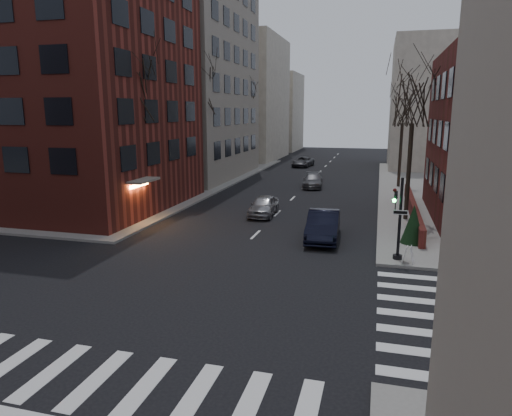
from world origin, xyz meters
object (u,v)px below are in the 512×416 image
at_px(tree_left_c, 246,104).
at_px(streetlamp_near, 192,148).
at_px(car_lane_silver, 264,206).
at_px(evergreen_shrub, 413,224).
at_px(tree_left_b, 202,92).
at_px(tree_right_b, 403,107).
at_px(traffic_signal, 398,224).
at_px(car_lane_far, 303,162).
at_px(streetlamp_far, 255,136).
at_px(tree_right_a, 414,98).
at_px(car_lane_gray, 313,181).
at_px(tree_left_a, 133,91).
at_px(parked_sedan, 323,225).
at_px(sandwich_board, 409,254).

height_order(tree_left_c, streetlamp_near, tree_left_c).
relative_size(car_lane_silver, evergreen_shrub, 1.93).
xyz_separation_m(tree_left_b, tree_right_b, (17.60, 6.00, -1.33)).
height_order(traffic_signal, tree_right_b, tree_right_b).
height_order(car_lane_far, evergreen_shrub, evergreen_shrub).
height_order(streetlamp_far, evergreen_shrub, streetlamp_far).
bearing_deg(tree_left_b, tree_right_a, -24.44).
height_order(tree_right_a, tree_right_b, tree_right_a).
bearing_deg(car_lane_far, tree_right_a, -61.15).
relative_size(tree_left_c, car_lane_silver, 2.37).
bearing_deg(car_lane_far, traffic_signal, -67.31).
bearing_deg(evergreen_shrub, car_lane_gray, 113.99).
xyz_separation_m(tree_left_b, streetlamp_far, (0.60, 16.00, -4.68)).
relative_size(tree_left_a, parked_sedan, 2.06).
distance_m(streetlamp_near, car_lane_gray, 12.68).
relative_size(tree_left_a, streetlamp_near, 1.63).
xyz_separation_m(car_lane_silver, sandwich_board, (9.27, -8.65, -0.14)).
bearing_deg(tree_right_b, parked_sedan, -103.52).
relative_size(tree_left_a, tree_left_b, 0.95).
bearing_deg(sandwich_board, tree_left_c, 128.66).
xyz_separation_m(tree_right_a, tree_right_b, (0.00, 14.00, -0.44)).
bearing_deg(car_lane_far, tree_left_c, -125.22).
relative_size(car_lane_gray, car_lane_far, 0.97).
height_order(tree_left_a, car_lane_gray, tree_left_a).
relative_size(tree_left_a, car_lane_far, 2.21).
bearing_deg(traffic_signal, car_lane_silver, 136.96).
height_order(tree_right_b, car_lane_far, tree_right_b).
bearing_deg(traffic_signal, tree_left_c, 118.36).
bearing_deg(streetlamp_far, tree_right_b, -30.47).
distance_m(tree_left_b, car_lane_far, 22.98).
bearing_deg(tree_right_a, evergreen_shrub, -89.37).
distance_m(tree_left_b, streetlamp_near, 6.18).
height_order(tree_left_b, car_lane_far, tree_left_b).
xyz_separation_m(traffic_signal, tree_left_a, (-16.74, 5.01, 6.56)).
relative_size(tree_left_b, tree_right_a, 1.11).
xyz_separation_m(streetlamp_far, car_lane_silver, (7.40, -24.85, -3.54)).
height_order(streetlamp_near, streetlamp_far, same).
bearing_deg(tree_left_a, tree_right_a, 12.80).
bearing_deg(streetlamp_far, car_lane_silver, -73.42).
xyz_separation_m(tree_right_a, car_lane_far, (-11.68, 28.61, -7.38)).
xyz_separation_m(streetlamp_near, car_lane_silver, (7.40, -4.85, -3.54)).
bearing_deg(tree_left_a, sandwich_board, -17.66).
bearing_deg(car_lane_gray, tree_left_c, 128.70).
xyz_separation_m(traffic_signal, parked_sedan, (-3.94, 3.04, -1.09)).
relative_size(tree_left_b, parked_sedan, 2.16).
xyz_separation_m(streetlamp_near, streetlamp_far, (0.00, 20.00, 0.00)).
bearing_deg(traffic_signal, parked_sedan, 142.31).
bearing_deg(tree_left_a, traffic_signal, -16.65).
bearing_deg(parked_sedan, streetlamp_far, 109.08).
bearing_deg(car_lane_far, streetlamp_far, -132.46).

